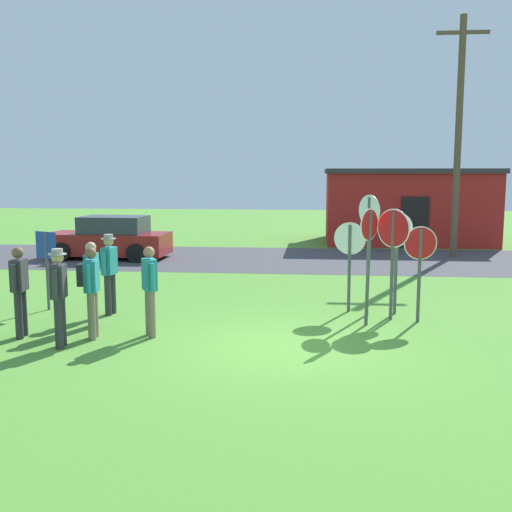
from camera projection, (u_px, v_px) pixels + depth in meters
The scene contains 18 objects.
ground_plane at pixel (285, 348), 10.43m from camera, with size 80.00×80.00×0.00m, color #518E33.
street_asphalt at pixel (301, 259), 21.16m from camera, with size 60.00×6.40×0.01m, color #424247.
building_background at pixel (407, 206), 26.24m from camera, with size 7.15×4.78×3.22m.
utility_pole at pixel (458, 134), 21.18m from camera, with size 1.80×0.24×8.47m.
parked_car_on_street at pixel (109, 239), 21.38m from camera, with size 4.35×2.12×1.51m.
stop_sign_rear_left at pixel (350, 252), 12.99m from camera, with size 0.68×0.24×1.97m.
stop_sign_tallest at pixel (397, 245), 12.75m from camera, with size 0.69×0.21×2.20m.
stop_sign_leaning_right at pixel (369, 235), 12.58m from camera, with size 0.40×0.54×2.58m.
stop_sign_nearest at pixel (393, 244), 12.23m from camera, with size 0.59×0.56×2.31m.
stop_sign_low_front at pixel (420, 258), 12.07m from camera, with size 0.68×0.12×1.97m.
stop_sign_rear_right at pixel (369, 248), 11.75m from camera, with size 0.39×0.54×2.34m.
person_on_left at pixel (109, 269), 12.77m from camera, with size 0.32×0.57×1.74m.
person_in_blue at pixel (91, 286), 10.89m from camera, with size 0.39×0.57×1.69m.
person_near_signs at pixel (150, 286), 11.04m from camera, with size 0.37×0.51×1.69m.
person_with_sunhat at pixel (20, 287), 10.97m from camera, with size 0.26×0.57×1.69m.
person_in_teal at pixel (59, 292), 10.34m from camera, with size 0.31×0.56×1.74m.
person_in_dark_shirt at pixel (92, 279), 11.77m from camera, with size 0.26×0.57×1.69m.
info_panel_leftmost at pixel (46, 256), 13.17m from camera, with size 0.56×0.26×1.75m.
Camera 1 is at (0.51, -10.11, 3.02)m, focal length 41.94 mm.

